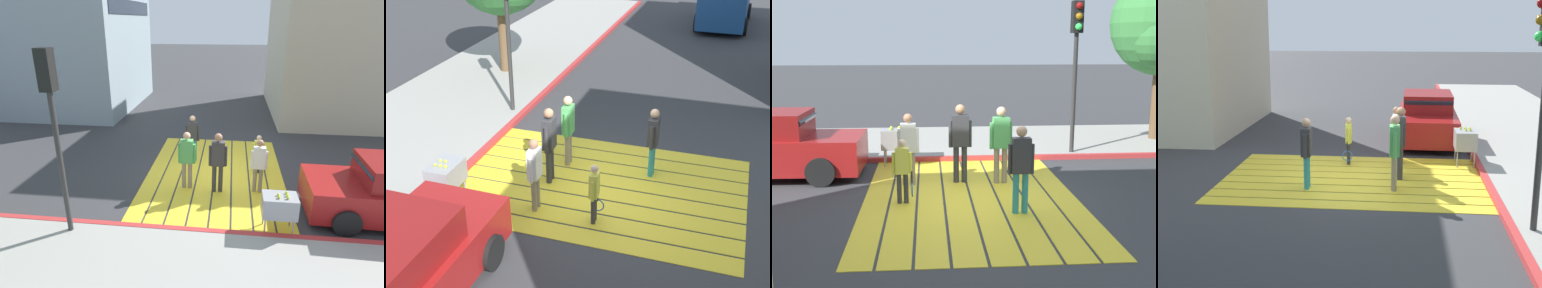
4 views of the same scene
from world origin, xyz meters
TOP-DOWN VIEW (x-y plane):
  - ground_plane at (0.00, 0.00)m, footprint 120.00×120.00m
  - crosswalk_stripes at (0.00, -0.00)m, footprint 6.40×4.35m
  - curb_painted at (-3.25, 0.00)m, footprint 0.16×40.00m
  - car_parked_near_curb at (-2.00, -4.60)m, footprint 2.05×4.33m
  - tennis_ball_cart at (-2.90, -1.65)m, footprint 0.56×0.80m
  - pedestrian_adult_lead at (0.99, 0.85)m, footprint 0.22×0.49m
  - pedestrian_adult_trailing at (-1.04, -1.30)m, footprint 0.21×0.48m
  - pedestrian_adult_side at (-1.16, -0.13)m, footprint 0.25×0.53m
  - pedestrian_teen_behind at (-1.03, 0.77)m, footprint 0.24×0.51m
  - pedestrian_child_with_racket at (0.25, -1.37)m, footprint 0.28×0.41m

SIDE VIEW (x-z plane):
  - ground_plane at x=0.00m, z-range 0.00..0.00m
  - crosswalk_stripes at x=0.00m, z-range 0.00..0.01m
  - curb_painted at x=-3.25m, z-range 0.00..0.13m
  - tennis_ball_cart at x=-2.90m, z-range 0.19..1.21m
  - car_parked_near_curb at x=-2.00m, z-range -0.05..1.52m
  - pedestrian_child_with_racket at x=0.25m, z-range 0.08..1.40m
  - pedestrian_adult_trailing at x=-1.04m, z-range 0.13..1.76m
  - pedestrian_adult_lead at x=0.99m, z-range 0.14..1.81m
  - pedestrian_teen_behind at x=-1.03m, z-range 0.14..1.91m
  - pedestrian_adult_side at x=-1.16m, z-range 0.15..1.95m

